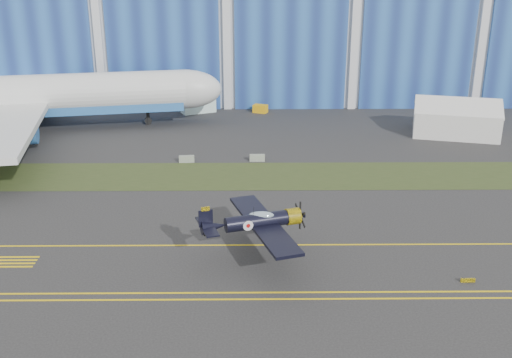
{
  "coord_description": "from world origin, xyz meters",
  "views": [
    {
      "loc": [
        4.02,
        -55.39,
        25.2
      ],
      "look_at": [
        4.56,
        1.19,
        4.32
      ],
      "focal_mm": 42.0,
      "sensor_mm": 36.0,
      "label": 1
    }
  ],
  "objects_px": {
    "warbird": "(257,221)",
    "tent": "(456,115)",
    "jetliner": "(11,51)",
    "tug": "(260,109)",
    "shipping_container": "(198,105)"
  },
  "relations": [
    {
      "from": "warbird",
      "to": "tug",
      "type": "relative_size",
      "value": 6.61
    },
    {
      "from": "warbird",
      "to": "tent",
      "type": "height_order",
      "value": "tent"
    },
    {
      "from": "tug",
      "to": "warbird",
      "type": "bearing_deg",
      "value": -68.84
    },
    {
      "from": "warbird",
      "to": "jetliner",
      "type": "relative_size",
      "value": 0.2
    },
    {
      "from": "tent",
      "to": "tug",
      "type": "height_order",
      "value": "tent"
    },
    {
      "from": "warbird",
      "to": "tent",
      "type": "distance_m",
      "value": 50.71
    },
    {
      "from": "jetliner",
      "to": "warbird",
      "type": "bearing_deg",
      "value": -60.47
    },
    {
      "from": "shipping_container",
      "to": "tug",
      "type": "relative_size",
      "value": 2.43
    },
    {
      "from": "jetliner",
      "to": "tug",
      "type": "xyz_separation_m",
      "value": [
        37.33,
        11.34,
        -11.56
      ]
    },
    {
      "from": "jetliner",
      "to": "tug",
      "type": "relative_size",
      "value": 33.84
    },
    {
      "from": "warbird",
      "to": "shipping_container",
      "type": "height_order",
      "value": "warbird"
    },
    {
      "from": "tent",
      "to": "shipping_container",
      "type": "height_order",
      "value": "tent"
    },
    {
      "from": "jetliner",
      "to": "tent",
      "type": "xyz_separation_m",
      "value": [
        66.8,
        -2.43,
        -9.35
      ]
    },
    {
      "from": "warbird",
      "to": "jetliner",
      "type": "bearing_deg",
      "value": 112.43
    },
    {
      "from": "warbird",
      "to": "tent",
      "type": "xyz_separation_m",
      "value": [
        30.65,
        40.39,
        -0.82
      ]
    }
  ]
}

